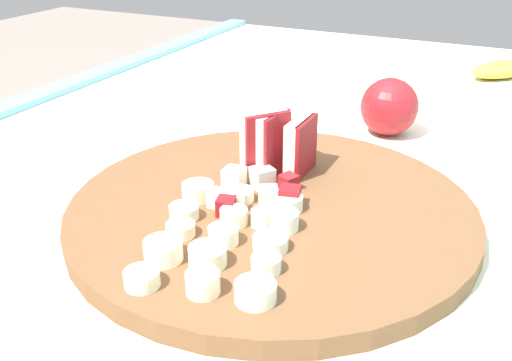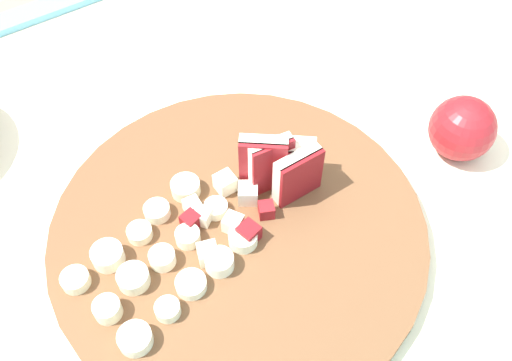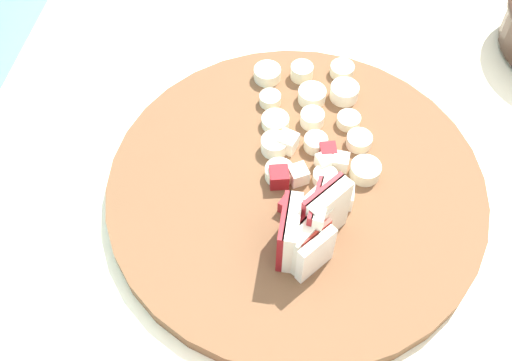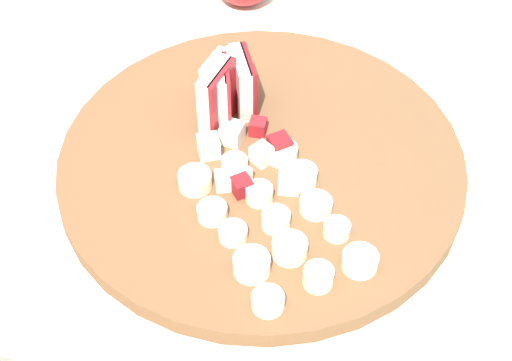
# 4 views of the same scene
# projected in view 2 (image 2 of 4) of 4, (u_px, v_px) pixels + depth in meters

# --- Properties ---
(tiled_countertop) EXTENTS (1.43, 0.81, 0.93)m
(tiled_countertop) POSITION_uv_depth(u_px,v_px,m) (266.00, 323.00, 0.98)
(tiled_countertop) COLOR beige
(tiled_countertop) RESTS_ON ground
(cutting_board) EXTENTS (0.37, 0.37, 0.02)m
(cutting_board) POSITION_uv_depth(u_px,v_px,m) (238.00, 231.00, 0.55)
(cutting_board) COLOR brown
(cutting_board) RESTS_ON tiled_countertop
(apple_wedge_fan) EXTENTS (0.07, 0.06, 0.07)m
(apple_wedge_fan) POSITION_uv_depth(u_px,v_px,m) (281.00, 166.00, 0.55)
(apple_wedge_fan) COLOR #B22D23
(apple_wedge_fan) RESTS_ON cutting_board
(apple_dice_pile) EXTENTS (0.09, 0.08, 0.02)m
(apple_dice_pile) POSITION_uv_depth(u_px,v_px,m) (226.00, 214.00, 0.54)
(apple_dice_pile) COLOR #EFE5CC
(apple_dice_pile) RESTS_ON cutting_board
(banana_slice_rows) EXTENTS (0.17, 0.14, 0.02)m
(banana_slice_rows) POSITION_uv_depth(u_px,v_px,m) (161.00, 258.00, 0.51)
(banana_slice_rows) COLOR beige
(banana_slice_rows) RESTS_ON cutting_board
(whole_apple) EXTENTS (0.07, 0.07, 0.07)m
(whole_apple) POSITION_uv_depth(u_px,v_px,m) (462.00, 128.00, 0.59)
(whole_apple) COLOR maroon
(whole_apple) RESTS_ON tiled_countertop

